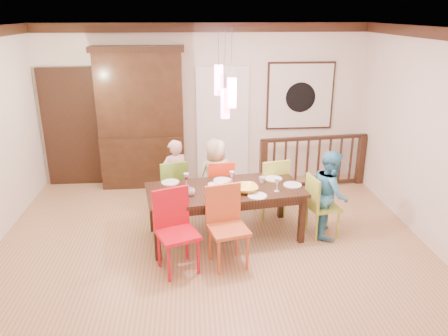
{
  "coord_description": "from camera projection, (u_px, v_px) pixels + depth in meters",
  "views": [
    {
      "loc": [
        -0.26,
        -5.48,
        3.09
      ],
      "look_at": [
        0.21,
        0.34,
        0.99
      ],
      "focal_mm": 35.0,
      "sensor_mm": 36.0,
      "label": 1
    }
  ],
  "objects": [
    {
      "name": "floor",
      "position": [
        211.0,
        242.0,
        6.2
      ],
      "size": [
        6.0,
        6.0,
        0.0
      ],
      "primitive_type": "plane",
      "color": "#9A754A",
      "rests_on": "ground"
    },
    {
      "name": "ceiling",
      "position": [
        209.0,
        28.0,
        5.22
      ],
      "size": [
        6.0,
        6.0,
        0.0
      ],
      "primitive_type": "plane",
      "rotation": [
        3.14,
        0.0,
        0.0
      ],
      "color": "white",
      "rests_on": "wall_back"
    },
    {
      "name": "wall_back",
      "position": [
        204.0,
        105.0,
        8.06
      ],
      "size": [
        6.0,
        0.0,
        6.0
      ],
      "primitive_type": "plane",
      "rotation": [
        1.57,
        0.0,
        0.0
      ],
      "color": "silver",
      "rests_on": "floor"
    },
    {
      "name": "wall_right",
      "position": [
        430.0,
        139.0,
        5.94
      ],
      "size": [
        0.0,
        5.0,
        5.0
      ],
      "primitive_type": "plane",
      "rotation": [
        1.57,
        0.0,
        -1.57
      ],
      "color": "silver",
      "rests_on": "floor"
    },
    {
      "name": "crown_molding",
      "position": [
        209.0,
        35.0,
        5.25
      ],
      "size": [
        6.0,
        5.0,
        0.16
      ],
      "primitive_type": null,
      "color": "black",
      "rests_on": "wall_back"
    },
    {
      "name": "panel_door",
      "position": [
        73.0,
        129.0,
        7.97
      ],
      "size": [
        1.04,
        0.07,
        2.24
      ],
      "primitive_type": "cube",
      "color": "black",
      "rests_on": "wall_back"
    },
    {
      "name": "white_doorway",
      "position": [
        223.0,
        126.0,
        8.19
      ],
      "size": [
        0.97,
        0.05,
        2.22
      ],
      "primitive_type": "cube",
      "color": "silver",
      "rests_on": "wall_back"
    },
    {
      "name": "painting",
      "position": [
        300.0,
        96.0,
        8.1
      ],
      "size": [
        1.25,
        0.06,
        1.25
      ],
      "color": "black",
      "rests_on": "wall_back"
    },
    {
      "name": "pendant_cluster",
      "position": [
        225.0,
        92.0,
        5.64
      ],
      "size": [
        0.27,
        0.21,
        1.14
      ],
      "color": "#FF4C70",
      "rests_on": "ceiling"
    },
    {
      "name": "dining_table",
      "position": [
        225.0,
        194.0,
        6.13
      ],
      "size": [
        2.29,
        1.3,
        0.75
      ],
      "rotation": [
        0.0,
        0.0,
        0.15
      ],
      "color": "black",
      "rests_on": "floor"
    },
    {
      "name": "chair_far_left",
      "position": [
        172.0,
        183.0,
        6.88
      ],
      "size": [
        0.51,
        0.51,
        0.93
      ],
      "rotation": [
        0.0,
        0.0,
        3.4
      ],
      "color": "olive",
      "rests_on": "floor"
    },
    {
      "name": "chair_far_mid",
      "position": [
        219.0,
        182.0,
        6.94
      ],
      "size": [
        0.46,
        0.46,
        0.91
      ],
      "rotation": [
        0.0,
        0.0,
        3.27
      ],
      "color": "#F23814",
      "rests_on": "floor"
    },
    {
      "name": "chair_far_right",
      "position": [
        271.0,
        182.0,
        6.85
      ],
      "size": [
        0.52,
        0.52,
        0.97
      ],
      "rotation": [
        0.0,
        0.0,
        3.36
      ],
      "color": "#ADC63F",
      "rests_on": "floor"
    },
    {
      "name": "chair_near_left",
      "position": [
        177.0,
        228.0,
        5.33
      ],
      "size": [
        0.61,
        0.61,
        1.04
      ],
      "rotation": [
        0.0,
        0.0,
        0.37
      ],
      "color": "red",
      "rests_on": "floor"
    },
    {
      "name": "chair_near_mid",
      "position": [
        228.0,
        223.0,
        5.45
      ],
      "size": [
        0.57,
        0.57,
        1.03
      ],
      "rotation": [
        0.0,
        0.0,
        0.25
      ],
      "color": "#BC5027",
      "rests_on": "floor"
    },
    {
      "name": "chair_end_right",
      "position": [
        324.0,
        202.0,
        6.23
      ],
      "size": [
        0.48,
        0.48,
        0.91
      ],
      "rotation": [
        0.0,
        0.0,
        1.74
      ],
      "color": "#99AC35",
      "rests_on": "floor"
    },
    {
      "name": "china_hutch",
      "position": [
        141.0,
        118.0,
        7.84
      ],
      "size": [
        1.61,
        0.46,
        2.53
      ],
      "color": "black",
      "rests_on": "floor"
    },
    {
      "name": "balustrade",
      "position": [
        313.0,
        161.0,
        8.01
      ],
      "size": [
        2.02,
        0.28,
        0.96
      ],
      "rotation": [
        0.0,
        0.0,
        0.1
      ],
      "color": "black",
      "rests_on": "floor"
    },
    {
      "name": "person_far_left",
      "position": [
        175.0,
        177.0,
        6.88
      ],
      "size": [
        0.53,
        0.45,
        1.23
      ],
      "primitive_type": "imported",
      "rotation": [
        0.0,
        0.0,
        3.56
      ],
      "color": "beige",
      "rests_on": "floor"
    },
    {
      "name": "person_far_mid",
      "position": [
        216.0,
        177.0,
        6.91
      ],
      "size": [
        0.68,
        0.54,
        1.23
      ],
      "primitive_type": "imported",
      "rotation": [
        0.0,
        0.0,
        3.41
      ],
      "color": "beige",
      "rests_on": "floor"
    },
    {
      "name": "person_end_right",
      "position": [
        330.0,
        194.0,
        6.23
      ],
      "size": [
        0.58,
        0.69,
        1.27
      ],
      "primitive_type": "imported",
      "rotation": [
        0.0,
        0.0,
        1.39
      ],
      "color": "#459BC3",
      "rests_on": "floor"
    },
    {
      "name": "serving_bowl",
      "position": [
        245.0,
        189.0,
        5.99
      ],
      "size": [
        0.38,
        0.38,
        0.08
      ],
      "primitive_type": "imported",
      "rotation": [
        0.0,
        0.0,
        0.12
      ],
      "color": "yellow",
      "rests_on": "dining_table"
    },
    {
      "name": "small_bowl",
      "position": [
        214.0,
        186.0,
        6.12
      ],
      "size": [
        0.2,
        0.2,
        0.06
      ],
      "primitive_type": "imported",
      "rotation": [
        0.0,
        0.0,
        0.12
      ],
      "color": "white",
      "rests_on": "dining_table"
    },
    {
      "name": "cup_left",
      "position": [
        190.0,
        192.0,
        5.86
      ],
      "size": [
        0.15,
        0.15,
        0.1
      ],
      "primitive_type": "imported",
      "rotation": [
        0.0,
        0.0,
        -0.17
      ],
      "color": "silver",
      "rests_on": "dining_table"
    },
    {
      "name": "cup_right",
      "position": [
        262.0,
        180.0,
        6.29
      ],
      "size": [
        0.11,
        0.11,
        0.09
      ],
      "primitive_type": "imported",
      "rotation": [
        0.0,
        0.0,
        0.15
      ],
      "color": "silver",
      "rests_on": "dining_table"
    },
    {
      "name": "plate_far_left",
      "position": [
        170.0,
        182.0,
        6.3
      ],
      "size": [
        0.26,
        0.26,
        0.01
      ],
      "primitive_type": "cylinder",
      "color": "white",
      "rests_on": "dining_table"
    },
    {
      "name": "plate_far_mid",
      "position": [
        222.0,
        180.0,
        6.37
      ],
      "size": [
        0.26,
        0.26,
        0.01
      ],
      "primitive_type": "cylinder",
      "color": "white",
      "rests_on": "dining_table"
    },
    {
      "name": "plate_far_right",
      "position": [
        273.0,
        179.0,
        6.44
      ],
      "size": [
        0.26,
        0.26,
        0.01
      ],
      "primitive_type": "cylinder",
      "color": "white",
      "rests_on": "dining_table"
    },
    {
      "name": "plate_near_left",
      "position": [
        173.0,
        198.0,
        5.78
      ],
      "size": [
        0.26,
        0.26,
        0.01
      ],
      "primitive_type": "cylinder",
      "color": "white",
      "rests_on": "dining_table"
    },
    {
      "name": "plate_near_mid",
      "position": [
        257.0,
        196.0,
        5.84
      ],
      "size": [
        0.26,
        0.26,
        0.01
      ],
      "primitive_type": "cylinder",
      "color": "white",
      "rests_on": "dining_table"
    },
    {
      "name": "plate_end_right",
      "position": [
        293.0,
        185.0,
        6.21
      ],
      "size": [
        0.26,
        0.26,
        0.01
      ],
      "primitive_type": "cylinder",
      "color": "white",
      "rests_on": "dining_table"
    },
    {
      "name": "wine_glass_a",
      "position": [
        186.0,
        180.0,
        6.15
      ],
      "size": [
        0.08,
        0.08,
        0.19
      ],
      "primitive_type": null,
      "color": "#590C19",
      "rests_on": "dining_table"
    },
    {
      "name": "wine_glass_b",
      "position": [
        232.0,
        178.0,
        6.23
      ],
      "size": [
        0.08,
        0.08,
        0.19
      ],
      "primitive_type": null,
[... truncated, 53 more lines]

